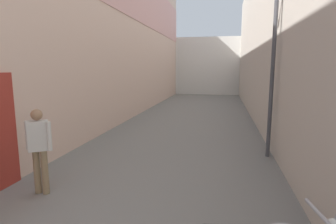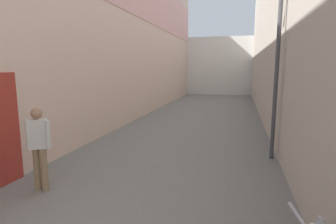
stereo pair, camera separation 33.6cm
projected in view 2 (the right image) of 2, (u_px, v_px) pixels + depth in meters
The scene contains 6 objects.
ground_plane at pixel (187, 135), 9.46m from camera, with size 41.34×41.34×0.00m, color slate.
building_left at pixel (128, 25), 11.41m from camera, with size 0.45×25.34×8.03m.
building_right at pixel (276, 30), 10.06m from camera, with size 0.45×25.34×7.37m.
building_far_end at pixel (220, 66), 24.05m from camera, with size 8.44×2.00×4.90m, color silver.
pedestrian_further_down at pixel (39, 143), 5.03m from camera, with size 0.52×0.35×1.57m.
street_lamp at pixel (273, 59), 6.63m from camera, with size 0.79×0.18×4.21m.
Camera 2 is at (1.69, 1.58, 2.28)m, focal length 29.18 mm.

